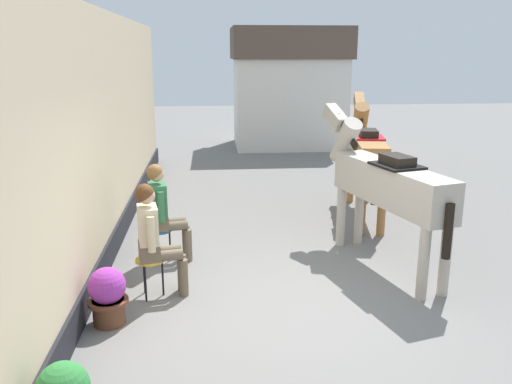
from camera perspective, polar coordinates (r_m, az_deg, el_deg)
name	(u,v)px	position (r m, az deg, el deg)	size (l,w,h in m)	color
ground_plane	(270,224)	(9.09, 1.54, -3.44)	(40.00, 40.00, 0.00)	slate
pub_facade_wall	(91,154)	(7.36, -17.15, 3.90)	(0.34, 14.00, 3.40)	#CCB793
distant_cottage	(289,86)	(16.43, 3.49, 11.16)	(3.40, 2.60, 3.50)	silver
seated_visitor_near	(154,235)	(6.37, -10.78, -4.47)	(0.61, 0.48, 1.39)	gold
seated_visitor_far	(163,208)	(7.40, -9.88, -1.69)	(0.61, 0.48, 1.39)	#194C99
saddled_horse_near	(385,182)	(7.30, 13.57, 1.00)	(1.08, 2.92, 2.06)	#B2A899
saddled_horse_far	(366,151)	(9.52, 11.61, 4.30)	(0.80, 2.98, 2.06)	#9E6B38
flower_planter_far	(108,295)	(6.01, -15.50, -10.51)	(0.43, 0.43, 0.64)	brown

